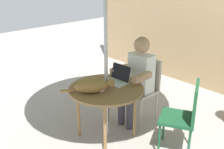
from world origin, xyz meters
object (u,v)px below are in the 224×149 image
chair_empty (185,113)px  person_seated (138,76)px  laptop (118,77)px  chair_occupied (144,84)px  patio_table (106,92)px  cat (94,86)px

chair_empty → person_seated: 0.90m
laptop → chair_occupied: bearing=85.5°
chair_empty → laptop: 0.96m
person_seated → laptop: person_seated is taller
patio_table → person_seated: 0.59m
laptop → chair_empty: bearing=12.2°
patio_table → laptop: size_ratio=3.02×
patio_table → cat: cat is taller
chair_empty → person_seated: person_seated is taller
chair_occupied → laptop: (-0.04, -0.50, 0.23)m
cat → chair_occupied: bearing=89.7°
patio_table → chair_empty: size_ratio=1.04×
laptop → cat: bearing=-85.7°
cat → patio_table: bearing=88.4°
patio_table → cat: bearing=-91.6°
person_seated → cat: size_ratio=2.34×
chair_occupied → cat: size_ratio=1.70×
patio_table → chair_occupied: bearing=90.0°
chair_occupied → patio_table: bearing=-90.0°
person_seated → laptop: size_ratio=4.00×
cat → laptop: bearing=94.3°
chair_empty → cat: 1.11m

